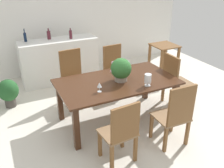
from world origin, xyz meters
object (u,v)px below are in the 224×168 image
Objects in this scene: potted_plant_floor at (8,92)px; wine_bottle_dark at (25,37)px; chair_near_left at (121,131)px; crystal_vase_left at (127,64)px; chair_foot_end at (174,78)px; chair_near_right at (176,113)px; wine_bottle_green at (71,34)px; chair_far_right at (114,67)px; wine_glass at (99,85)px; flower_centerpiece at (121,69)px; side_table at (164,53)px; kitchen_counter at (60,61)px; crystal_vase_center_near at (148,79)px; dining_table at (117,86)px; chair_far_left at (73,74)px; wine_bottle_amber at (49,35)px.

wine_bottle_dark is at bearing 58.63° from potted_plant_floor.
chair_near_left reaches higher than crystal_vase_left.
chair_near_right is (-0.77, -1.00, 0.01)m from chair_foot_end.
chair_near_right is at bearing -47.69° from potted_plant_floor.
wine_bottle_green is 1.84m from potted_plant_floor.
wine_bottle_dark is (-1.54, 3.20, 0.53)m from chair_near_right.
wine_glass is (-0.85, -1.22, 0.30)m from chair_far_right.
flower_centerpiece reaches higher than potted_plant_floor.
side_table is (2.01, -0.81, -0.50)m from wine_bottle_green.
crystal_vase_center_near is at bearing -72.13° from kitchen_counter.
chair_near_right is at bearing -74.01° from kitchen_counter.
crystal_vase_left is at bearing -150.40° from side_table.
chair_near_left is 1.05m from crystal_vase_center_near.
chair_far_right is 1.83× the size of potted_plant_floor.
crystal_vase_left is at bearing 49.63° from flower_centerpiece.
potted_plant_floor is at bearing 141.74° from dining_table.
potted_plant_floor is (-1.20, 0.30, -0.25)m from chair_far_left.
chair_near_right is 0.70m from crystal_vase_center_near.
chair_near_right is (0.44, -1.00, -0.09)m from dining_table.
chair_far_left is at bearing 114.37° from dining_table.
chair_near_right is 1.29× the size of side_table.
wine_bottle_green reaches higher than chair_far_right.
wine_bottle_amber reaches higher than dining_table.
flower_centerpiece is (0.06, -0.01, 0.30)m from dining_table.
chair_near_left is at bearing -117.79° from chair_far_right.
kitchen_counter reaches higher than crystal_vase_center_near.
wine_bottle_green reaches higher than chair_near_left.
chair_foot_end is at bearing -56.03° from wine_bottle_green.
wine_bottle_amber is at bearing -70.63° from chair_near_right.
side_table is at bearing -28.33° from chair_foot_end.
side_table is (1.87, 1.21, -0.06)m from dining_table.
chair_foot_end is at bearing -50.40° from wine_bottle_amber.
wine_glass is (-0.48, -0.21, -0.09)m from flower_centerpiece.
crystal_vase_left is (0.83, -0.64, 0.29)m from chair_far_left.
flower_centerpiece is 1.61× the size of wine_bottle_amber.
wine_glass is (0.02, 0.75, 0.33)m from chair_near_left.
wine_bottle_dark reaches higher than potted_plant_floor.
chair_near_left is 3.31m from wine_bottle_dark.
chair_foot_end is at bearing 7.97° from wine_glass.
chair_foot_end is at bearing -24.42° from potted_plant_floor.
chair_foot_end reaches higher than chair_near_left.
chair_near_right is 1.12m from flower_centerpiece.
chair_foot_end is at bearing 23.43° from crystal_vase_center_near.
wine_bottle_amber is at bearing 110.23° from crystal_vase_center_near.
kitchen_counter is 0.66m from wine_bottle_green.
side_table is at bearing -18.68° from wine_bottle_dark.
chair_far_left reaches higher than crystal_vase_left.
crystal_vase_center_near is at bearing 113.59° from chair_foot_end.
chair_foot_end is 1.07× the size of chair_near_left.
crystal_vase_center_near is (0.29, -0.36, -0.08)m from flower_centerpiece.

